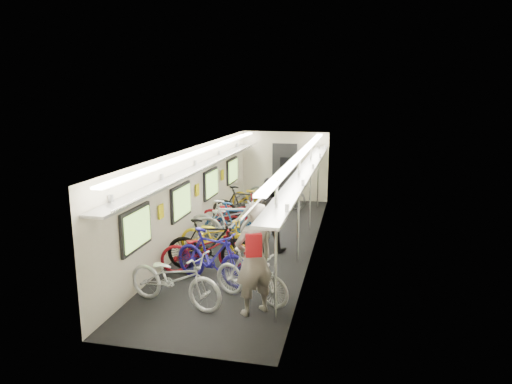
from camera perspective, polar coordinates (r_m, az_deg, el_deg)
The scene contains 18 objects.
train_car_shell at distance 11.77m, azimuth -1.37°, elevation 2.32°, with size 10.00×10.00×10.00m.
bicycle_0 at distance 8.27m, azimuth -10.13°, elevation -10.56°, with size 0.67×1.91×1.00m, color silver.
bicycle_1 at distance 9.07m, azimuth -5.49°, elevation -8.05°, with size 0.51×1.80×1.08m, color #211890.
bicycle_2 at distance 9.70m, azimuth -6.49°, elevation -7.13°, with size 0.63×1.82×0.95m, color maroon.
bicycle_3 at distance 9.70m, azimuth -5.73°, elevation -6.58°, with size 0.53×1.86×1.12m, color black.
bicycle_4 at distance 10.47m, azimuth -4.80°, elevation -5.57°, with size 0.65×1.86×0.98m, color yellow.
bicycle_5 at distance 11.12m, azimuth -3.11°, elevation -3.94°, with size 0.55×1.95×1.17m, color #B8B9BB.
bicycle_6 at distance 11.48m, azimuth -3.24°, elevation -3.55°, with size 0.75×2.15×1.13m, color #A7A8AC.
bicycle_7 at distance 11.38m, azimuth -2.34°, elevation -3.90°, with size 0.49×1.74×1.05m, color navy.
bicycle_8 at distance 12.40m, azimuth -2.82°, elevation -2.69°, with size 0.65×1.88×0.99m, color maroon.
bicycle_9 at distance 12.73m, azimuth -1.48°, elevation -1.85°, with size 0.55×1.94×1.17m, color black.
bicycle_10 at distance 14.17m, azimuth 0.26°, elevation -0.77°, with size 0.66×1.88×0.99m, color gold.
bicycle_11 at distance 8.29m, azimuth -0.62°, elevation -10.49°, with size 0.45×1.59×0.96m, color silver.
bicycle_12 at distance 14.32m, azimuth 0.47°, elevation -0.87°, with size 0.58×1.67×0.87m, color #5D5D61.
bicycle_14 at distance 14.85m, azimuth 2.57°, elevation -0.05°, with size 0.70×2.01×1.06m, color slate.
passenger_near at distance 7.69m, azimuth -0.26°, elevation -8.37°, with size 0.71×0.47×1.95m, color gray.
passenger_mid at distance 10.78m, azimuth 1.65°, elevation -2.82°, with size 0.86×0.67×1.77m, color black.
backpack at distance 7.42m, azimuth -0.30°, elevation -6.64°, with size 0.26×0.14×0.38m, color #A81017.
Camera 1 is at (2.43, -10.54, 3.67)m, focal length 32.00 mm.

